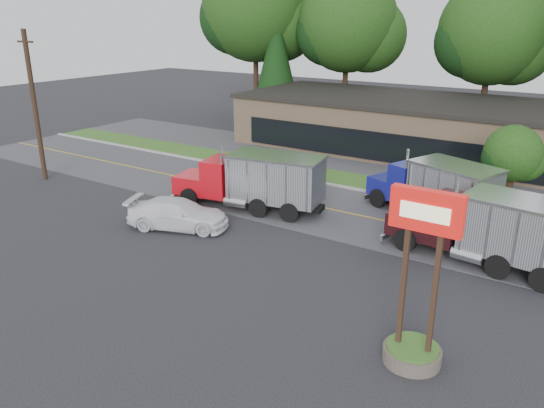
% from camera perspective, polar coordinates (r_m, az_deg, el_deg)
% --- Properties ---
extents(ground, '(140.00, 140.00, 0.00)m').
position_cam_1_polar(ground, '(25.21, -6.35, -5.82)').
color(ground, '#36363C').
rests_on(ground, ground).
extents(road, '(60.00, 8.00, 0.02)m').
position_cam_1_polar(road, '(32.07, 3.92, -0.07)').
color(road, '#5A5A5F').
rests_on(road, ground).
extents(center_line, '(60.00, 0.12, 0.01)m').
position_cam_1_polar(center_line, '(32.07, 3.92, -0.07)').
color(center_line, gold).
rests_on(center_line, ground).
extents(curb, '(60.00, 0.30, 0.12)m').
position_cam_1_polar(curb, '(35.60, 7.28, 1.83)').
color(curb, '#9E9E99').
rests_on(curb, ground).
extents(grass_verge, '(60.00, 3.40, 0.03)m').
position_cam_1_polar(grass_verge, '(37.16, 8.53, 2.53)').
color(grass_verge, '#2E6322').
rests_on(grass_verge, ground).
extents(far_parking, '(60.00, 7.00, 0.02)m').
position_cam_1_polar(far_parking, '(41.58, 11.50, 4.19)').
color(far_parking, '#5A5A5F').
rests_on(far_parking, ground).
extents(strip_mall, '(32.00, 12.00, 4.00)m').
position_cam_1_polar(strip_mall, '(46.03, 16.88, 7.77)').
color(strip_mall, tan).
rests_on(strip_mall, ground).
extents(utility_pole, '(1.60, 0.32, 10.00)m').
position_cam_1_polar(utility_pole, '(39.27, -24.17, 9.60)').
color(utility_pole, '#382619').
rests_on(utility_pole, ground).
extents(bilo_sign, '(2.20, 1.90, 5.95)m').
position_cam_1_polar(bilo_sign, '(17.75, 15.30, -10.69)').
color(bilo_sign, '#6B6054').
rests_on(bilo_sign, ground).
extents(tree_far_a, '(12.18, 11.46, 17.37)m').
position_cam_1_polar(tree_far_a, '(60.39, -1.57, 19.89)').
color(tree_far_a, '#382619').
rests_on(tree_far_a, ground).
extents(tree_far_b, '(10.64, 10.02, 15.18)m').
position_cam_1_polar(tree_far_b, '(57.07, 8.34, 18.32)').
color(tree_far_b, '#382619').
rests_on(tree_far_b, ground).
extents(tree_far_c, '(9.93, 9.34, 14.16)m').
position_cam_1_polar(tree_far_c, '(52.58, 22.75, 16.27)').
color(tree_far_c, '#382619').
rests_on(tree_far_c, ground).
extents(evergreen_left, '(5.14, 5.14, 11.68)m').
position_cam_1_polar(evergreen_left, '(56.64, 0.46, 15.19)').
color(evergreen_left, '#382619').
rests_on(evergreen_left, ground).
extents(tree_verge, '(3.48, 3.27, 4.96)m').
position_cam_1_polar(tree_verge, '(33.60, 24.54, 4.70)').
color(tree_verge, '#382619').
rests_on(tree_verge, ground).
extents(dump_truck_red, '(9.31, 4.05, 3.36)m').
position_cam_1_polar(dump_truck_red, '(30.74, -1.73, 2.64)').
color(dump_truck_red, black).
rests_on(dump_truck_red, ground).
extents(dump_truck_blue, '(7.91, 5.02, 3.36)m').
position_cam_1_polar(dump_truck_blue, '(30.55, 17.32, 1.62)').
color(dump_truck_blue, black).
rests_on(dump_truck_blue, ground).
extents(dump_truck_maroon, '(8.99, 3.62, 3.36)m').
position_cam_1_polar(dump_truck_maroon, '(25.71, 22.95, -2.43)').
color(dump_truck_maroon, black).
rests_on(dump_truck_maroon, ground).
extents(rally_car, '(5.87, 4.06, 1.58)m').
position_cam_1_polar(rally_car, '(28.73, -10.06, -1.04)').
color(rally_car, white).
rests_on(rally_car, ground).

